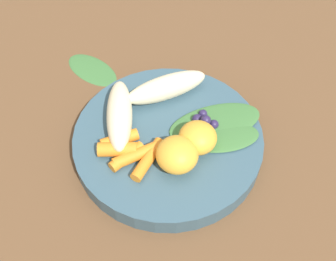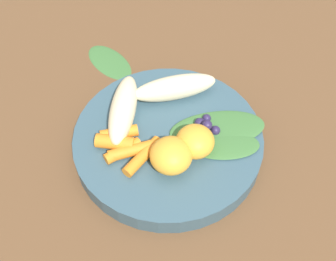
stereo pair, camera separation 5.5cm
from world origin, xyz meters
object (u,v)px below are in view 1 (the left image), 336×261
at_px(banana_peeled_right, 167,87).
at_px(kale_leaf_stray, 92,69).
at_px(orange_segment_near, 198,138).
at_px(bowl, 168,141).
at_px(banana_peeled_left, 119,115).

distance_m(banana_peeled_right, kale_leaf_stray, 0.15).
bearing_deg(banana_peeled_right, kale_leaf_stray, -58.17).
distance_m(banana_peeled_right, orange_segment_near, 0.10).
distance_m(bowl, banana_peeled_right, 0.08).
bearing_deg(orange_segment_near, banana_peeled_right, -137.81).
relative_size(banana_peeled_left, kale_leaf_stray, 1.22).
bearing_deg(bowl, kale_leaf_stray, -123.21).
bearing_deg(banana_peeled_right, orange_segment_near, 90.00).
bearing_deg(banana_peeled_right, bowl, 67.70).
xyz_separation_m(bowl, banana_peeled_right, (-0.07, -0.02, 0.03)).
xyz_separation_m(banana_peeled_left, kale_leaf_stray, (-0.11, -0.09, -0.04)).
bearing_deg(orange_segment_near, bowl, -97.39).
bearing_deg(banana_peeled_left, orange_segment_near, 65.73).
xyz_separation_m(bowl, orange_segment_near, (0.01, 0.04, 0.03)).
xyz_separation_m(banana_peeled_left, banana_peeled_right, (-0.07, 0.04, 0.00)).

